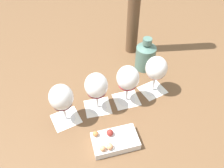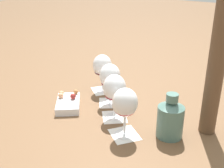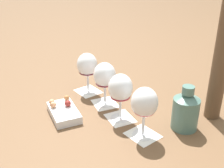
{
  "view_description": "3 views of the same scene",
  "coord_description": "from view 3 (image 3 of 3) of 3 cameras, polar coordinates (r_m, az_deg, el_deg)",
  "views": [
    {
      "loc": [
        -0.3,
        0.59,
        0.78
      ],
      "look_at": [
        -0.0,
        0.0,
        0.12
      ],
      "focal_mm": 38.0,
      "sensor_mm": 36.0,
      "label": 1
    },
    {
      "loc": [
        -0.86,
        -0.64,
        0.57
      ],
      "look_at": [
        -0.0,
        0.0,
        0.12
      ],
      "focal_mm": 45.0,
      "sensor_mm": 36.0,
      "label": 2
    },
    {
      "loc": [
        -0.94,
        -0.3,
        0.59
      ],
      "look_at": [
        -0.0,
        0.0,
        0.12
      ],
      "focal_mm": 45.0,
      "sensor_mm": 36.0,
      "label": 3
    }
  ],
  "objects": [
    {
      "name": "wine_glass_2",
      "position": [
        1.14,
        -1.49,
        1.45
      ],
      "size": [
        0.09,
        0.09,
        0.18
      ],
      "color": "white",
      "rests_on": "tasting_card_2"
    },
    {
      "name": "wine_glass_3",
      "position": [
        1.25,
        -5.05,
        3.57
      ],
      "size": [
        0.09,
        0.09,
        0.18
      ],
      "color": "white",
      "rests_on": "tasting_card_3"
    },
    {
      "name": "ceramic_vase",
      "position": [
        1.04,
        14.73,
        -5.2
      ],
      "size": [
        0.1,
        0.1,
        0.17
      ],
      "color": "#4C7066",
      "rests_on": "ground_plane"
    },
    {
      "name": "wine_glass_1",
      "position": [
        1.03,
        1.73,
        -1.13
      ],
      "size": [
        0.09,
        0.09,
        0.18
      ],
      "color": "white",
      "rests_on": "tasting_card_1"
    },
    {
      "name": "snack_dish",
      "position": [
        1.12,
        -9.82,
        -5.56
      ],
      "size": [
        0.19,
        0.18,
        0.06
      ],
      "color": "silver",
      "rests_on": "ground_plane"
    },
    {
      "name": "tasting_card_2",
      "position": [
        1.19,
        -1.43,
        -3.97
      ],
      "size": [
        0.14,
        0.14,
        0.0
      ],
      "color": "white",
      "rests_on": "ground_plane"
    },
    {
      "name": "tasting_card_1",
      "position": [
        1.1,
        1.65,
        -6.92
      ],
      "size": [
        0.14,
        0.14,
        0.0
      ],
      "color": "white",
      "rests_on": "ground_plane"
    },
    {
      "name": "wine_glass_0",
      "position": [
        0.94,
        6.6,
        -4.17
      ],
      "size": [
        0.09,
        0.09,
        0.18
      ],
      "color": "white",
      "rests_on": "tasting_card_0"
    },
    {
      "name": "tasting_card_0",
      "position": [
        1.01,
        6.25,
        -10.24
      ],
      "size": [
        0.14,
        0.14,
        0.0
      ],
      "color": "white",
      "rests_on": "ground_plane"
    },
    {
      "name": "ground_plane",
      "position": [
        1.15,
        0.23,
        -5.35
      ],
      "size": [
        8.0,
        8.0,
        0.0
      ],
      "primitive_type": "plane",
      "color": "brown"
    },
    {
      "name": "tasting_card_3",
      "position": [
        1.3,
        -4.85,
        -1.48
      ],
      "size": [
        0.14,
        0.14,
        0.0
      ],
      "color": "white",
      "rests_on": "ground_plane"
    }
  ]
}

